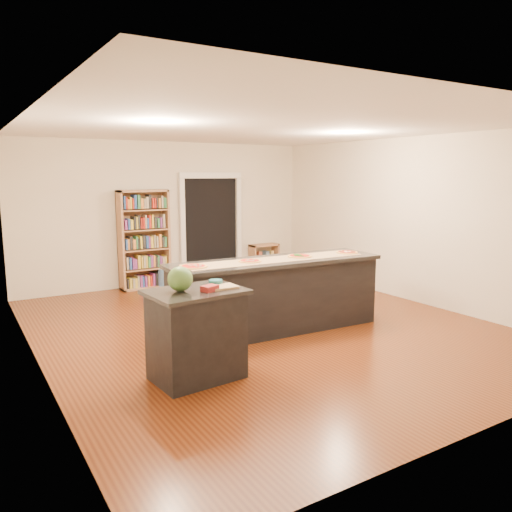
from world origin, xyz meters
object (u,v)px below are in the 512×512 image
bookshelf (144,240)px  watermelon (180,279)px  waste_bin (165,278)px  kitchen_island (276,295)px  side_counter (196,334)px  low_shelf (264,259)px

bookshelf → watermelon: bookshelf is taller
waste_bin → kitchen_island: bearing=-84.4°
watermelon → side_counter: bearing=-10.3°
low_shelf → waste_bin: 2.41m
side_counter → kitchen_island: bearing=25.5°
bookshelf → waste_bin: size_ratio=5.12×
bookshelf → low_shelf: bookshelf is taller
bookshelf → low_shelf: size_ratio=2.89×
bookshelf → side_counter: bearing=-102.5°
kitchen_island → bookshelf: 3.61m
kitchen_island → low_shelf: (2.07, 3.55, -0.18)m
low_shelf → watermelon: 5.98m
low_shelf → kitchen_island: bearing=-120.3°
side_counter → waste_bin: bearing=68.3°
side_counter → bookshelf: size_ratio=0.52×
bookshelf → low_shelf: bearing=0.6°
side_counter → waste_bin: (1.33, 4.33, -0.31)m
kitchen_island → waste_bin: (-0.33, 3.37, -0.32)m
kitchen_island → bookshelf: bearing=103.6°
side_counter → waste_bin: side_counter is taller
waste_bin → watermelon: size_ratio=1.41×
kitchen_island → watermelon: bearing=-149.8°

